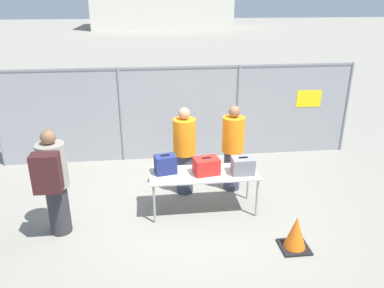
{
  "coord_description": "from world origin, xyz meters",
  "views": [
    {
      "loc": [
        -0.69,
        -5.87,
        3.6
      ],
      "look_at": [
        0.06,
        0.5,
        1.05
      ],
      "focal_mm": 35.0,
      "sensor_mm": 36.0,
      "label": 1
    }
  ],
  "objects_px": {
    "suitcase_navy": "(166,164)",
    "utility_trailer": "(264,119)",
    "security_worker_far": "(233,147)",
    "traveler_hooded": "(53,180)",
    "suitcase_grey": "(243,166)",
    "inspection_table": "(204,176)",
    "security_worker_near": "(184,150)",
    "suitcase_red": "(206,166)",
    "traffic_cone": "(296,234)"
  },
  "relations": [
    {
      "from": "utility_trailer",
      "to": "suitcase_red",
      "type": "bearing_deg",
      "value": -119.78
    },
    {
      "from": "security_worker_far",
      "to": "traffic_cone",
      "type": "bearing_deg",
      "value": 98.13
    },
    {
      "from": "inspection_table",
      "to": "traffic_cone",
      "type": "bearing_deg",
      "value": -45.47
    },
    {
      "from": "suitcase_red",
      "to": "traffic_cone",
      "type": "bearing_deg",
      "value": -46.02
    },
    {
      "from": "suitcase_red",
      "to": "utility_trailer",
      "type": "xyz_separation_m",
      "value": [
        2.23,
        3.89,
        -0.49
      ]
    },
    {
      "from": "utility_trailer",
      "to": "traffic_cone",
      "type": "bearing_deg",
      "value": -101.51
    },
    {
      "from": "security_worker_far",
      "to": "security_worker_near",
      "type": "bearing_deg",
      "value": -5.62
    },
    {
      "from": "inspection_table",
      "to": "suitcase_grey",
      "type": "xyz_separation_m",
      "value": [
        0.66,
        -0.08,
        0.2
      ]
    },
    {
      "from": "traveler_hooded",
      "to": "suitcase_navy",
      "type": "bearing_deg",
      "value": 19.76
    },
    {
      "from": "suitcase_red",
      "to": "traveler_hooded",
      "type": "relative_size",
      "value": 0.26
    },
    {
      "from": "suitcase_red",
      "to": "traffic_cone",
      "type": "height_order",
      "value": "suitcase_red"
    },
    {
      "from": "traveler_hooded",
      "to": "traffic_cone",
      "type": "xyz_separation_m",
      "value": [
        3.63,
        -0.81,
        -0.72
      ]
    },
    {
      "from": "inspection_table",
      "to": "utility_trailer",
      "type": "distance_m",
      "value": 4.5
    },
    {
      "from": "inspection_table",
      "to": "utility_trailer",
      "type": "height_order",
      "value": "inspection_table"
    },
    {
      "from": "traveler_hooded",
      "to": "security_worker_far",
      "type": "height_order",
      "value": "traveler_hooded"
    },
    {
      "from": "suitcase_red",
      "to": "security_worker_near",
      "type": "xyz_separation_m",
      "value": [
        -0.31,
        0.74,
        0.01
      ]
    },
    {
      "from": "security_worker_near",
      "to": "traveler_hooded",
      "type": "bearing_deg",
      "value": 37.27
    },
    {
      "from": "traveler_hooded",
      "to": "suitcase_grey",
      "type": "bearing_deg",
      "value": 9.72
    },
    {
      "from": "suitcase_navy",
      "to": "security_worker_near",
      "type": "distance_m",
      "value": 0.74
    },
    {
      "from": "suitcase_red",
      "to": "suitcase_navy",
      "type": "bearing_deg",
      "value": 171.45
    },
    {
      "from": "suitcase_navy",
      "to": "suitcase_grey",
      "type": "height_order",
      "value": "suitcase_navy"
    },
    {
      "from": "suitcase_grey",
      "to": "utility_trailer",
      "type": "relative_size",
      "value": 0.09
    },
    {
      "from": "inspection_table",
      "to": "suitcase_grey",
      "type": "bearing_deg",
      "value": -6.56
    },
    {
      "from": "suitcase_navy",
      "to": "suitcase_red",
      "type": "xyz_separation_m",
      "value": [
        0.7,
        -0.1,
        -0.02
      ]
    },
    {
      "from": "traveler_hooded",
      "to": "suitcase_red",
      "type": "bearing_deg",
      "value": 12.8
    },
    {
      "from": "security_worker_far",
      "to": "utility_trailer",
      "type": "bearing_deg",
      "value": -124.37
    },
    {
      "from": "suitcase_navy",
      "to": "suitcase_grey",
      "type": "distance_m",
      "value": 1.33
    },
    {
      "from": "security_worker_near",
      "to": "utility_trailer",
      "type": "distance_m",
      "value": 4.08
    },
    {
      "from": "utility_trailer",
      "to": "security_worker_far",
      "type": "bearing_deg",
      "value": -117.02
    },
    {
      "from": "security_worker_far",
      "to": "traveler_hooded",
      "type": "bearing_deg",
      "value": 13.72
    },
    {
      "from": "inspection_table",
      "to": "security_worker_near",
      "type": "relative_size",
      "value": 1.1
    },
    {
      "from": "traffic_cone",
      "to": "suitcase_grey",
      "type": "bearing_deg",
      "value": 115.65
    },
    {
      "from": "suitcase_grey",
      "to": "traveler_hooded",
      "type": "bearing_deg",
      "value": -173.31
    },
    {
      "from": "suitcase_grey",
      "to": "traveler_hooded",
      "type": "distance_m",
      "value": 3.09
    },
    {
      "from": "suitcase_navy",
      "to": "suitcase_grey",
      "type": "xyz_separation_m",
      "value": [
        1.32,
        -0.17,
        -0.02
      ]
    },
    {
      "from": "security_worker_far",
      "to": "utility_trailer",
      "type": "xyz_separation_m",
      "value": [
        1.59,
        3.13,
        -0.49
      ]
    },
    {
      "from": "suitcase_red",
      "to": "traffic_cone",
      "type": "distance_m",
      "value": 1.82
    },
    {
      "from": "suitcase_grey",
      "to": "security_worker_near",
      "type": "xyz_separation_m",
      "value": [
        -0.93,
        0.8,
        0.01
      ]
    },
    {
      "from": "suitcase_navy",
      "to": "security_worker_near",
      "type": "relative_size",
      "value": 0.23
    },
    {
      "from": "inspection_table",
      "to": "utility_trailer",
      "type": "bearing_deg",
      "value": 59.7
    },
    {
      "from": "traveler_hooded",
      "to": "utility_trailer",
      "type": "relative_size",
      "value": 0.44
    },
    {
      "from": "suitcase_navy",
      "to": "utility_trailer",
      "type": "xyz_separation_m",
      "value": [
        2.92,
        3.79,
        -0.51
      ]
    },
    {
      "from": "security_worker_near",
      "to": "security_worker_far",
      "type": "xyz_separation_m",
      "value": [
        0.94,
        0.03,
        -0.0
      ]
    },
    {
      "from": "security_worker_near",
      "to": "inspection_table",
      "type": "bearing_deg",
      "value": 119.22
    },
    {
      "from": "traveler_hooded",
      "to": "security_worker_near",
      "type": "bearing_deg",
      "value": 31.46
    },
    {
      "from": "suitcase_grey",
      "to": "traveler_hooded",
      "type": "xyz_separation_m",
      "value": [
        -3.07,
        -0.36,
        0.09
      ]
    },
    {
      "from": "inspection_table",
      "to": "suitcase_navy",
      "type": "bearing_deg",
      "value": 172.29
    },
    {
      "from": "inspection_table",
      "to": "traffic_cone",
      "type": "distance_m",
      "value": 1.8
    },
    {
      "from": "suitcase_red",
      "to": "security_worker_far",
      "type": "relative_size",
      "value": 0.27
    },
    {
      "from": "suitcase_navy",
      "to": "security_worker_near",
      "type": "bearing_deg",
      "value": 58.29
    }
  ]
}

